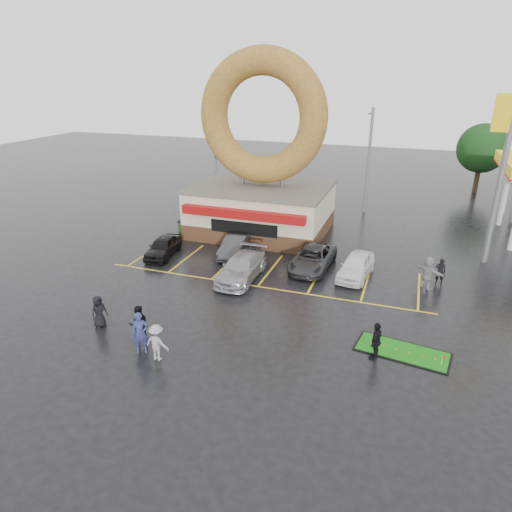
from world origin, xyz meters
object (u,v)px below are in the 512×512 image
(streetlight_mid, at_px, (369,159))
(car_white, at_px, (356,266))
(person_blue, at_px, (140,333))
(putting_green, at_px, (402,351))
(car_dgrey, at_px, (235,246))
(car_grey, at_px, (313,258))
(donut_shop, at_px, (262,175))
(dumpster, at_px, (193,229))
(streetlight_left, at_px, (215,152))
(car_black, at_px, (163,247))
(car_silver, at_px, (242,267))
(shell_sign, at_px, (507,150))
(person_cameraman, at_px, (376,341))

(streetlight_mid, xyz_separation_m, car_white, (1.23, -14.20, -4.07))
(person_blue, distance_m, putting_green, 11.83)
(car_dgrey, distance_m, car_grey, 5.54)
(donut_shop, distance_m, dumpster, 6.67)
(streetlight_left, bearing_deg, car_dgrey, -60.70)
(streetlight_left, height_order, car_dgrey, streetlight_left)
(dumpster, bearing_deg, putting_green, -41.15)
(streetlight_mid, relative_size, putting_green, 2.07)
(car_dgrey, bearing_deg, car_black, -162.65)
(car_dgrey, distance_m, car_silver, 3.87)
(putting_green, bearing_deg, car_grey, 127.04)
(shell_sign, bearing_deg, car_silver, -151.31)
(putting_green, bearing_deg, car_black, 157.63)
(car_black, distance_m, person_blue, 11.63)
(donut_shop, distance_m, car_grey, 8.84)
(car_silver, bearing_deg, putting_green, -27.28)
(putting_green, bearing_deg, car_silver, 152.86)
(streetlight_mid, bearing_deg, streetlight_left, -175.91)
(streetlight_mid, distance_m, person_cameraman, 23.17)
(person_blue, xyz_separation_m, dumpster, (-4.78, 14.58, -0.34))
(car_black, distance_m, putting_green, 17.42)
(car_dgrey, distance_m, putting_green, 14.26)
(putting_green, bearing_deg, shell_sign, 70.30)
(car_silver, relative_size, putting_green, 1.15)
(person_blue, bearing_deg, car_black, 85.61)
(car_grey, relative_size, dumpster, 2.72)
(car_dgrey, bearing_deg, putting_green, -40.12)
(dumpster, distance_m, putting_green, 19.17)
(donut_shop, distance_m, car_black, 9.36)
(streetlight_left, xyz_separation_m, car_grey, (12.43, -12.80, -4.10))
(car_dgrey, bearing_deg, streetlight_left, 115.36)
(streetlight_left, xyz_separation_m, person_blue, (7.28, -24.63, -3.80))
(putting_green, bearing_deg, person_cameraman, -142.59)
(car_black, xyz_separation_m, car_grey, (10.11, 1.31, 0.01))
(car_white, height_order, dumpster, car_white)
(streetlight_left, relative_size, person_cameraman, 5.07)
(car_black, xyz_separation_m, person_cameraman, (14.95, -7.50, 0.22))
(car_black, bearing_deg, car_dgrey, 13.61)
(streetlight_mid, xyz_separation_m, dumpster, (-11.50, -11.05, -4.13))
(streetlight_left, bearing_deg, shell_sign, -18.99)
(dumpster, bearing_deg, car_dgrey, -34.49)
(car_white, relative_size, dumpster, 2.33)
(shell_sign, relative_size, car_white, 2.53)
(streetlight_mid, height_order, car_dgrey, streetlight_mid)
(car_silver, bearing_deg, person_blue, -99.19)
(streetlight_left, distance_m, car_dgrey, 14.71)
(person_blue, height_order, dumpster, person_blue)
(donut_shop, distance_m, car_white, 10.99)
(donut_shop, height_order, car_silver, donut_shop)
(car_black, relative_size, car_dgrey, 0.96)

